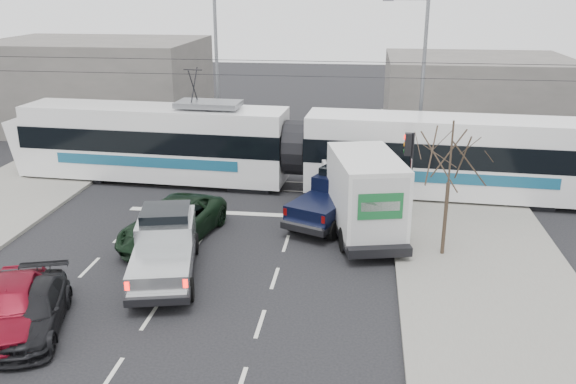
# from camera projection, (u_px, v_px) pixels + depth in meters

# --- Properties ---
(ground) EXTENTS (120.00, 120.00, 0.00)m
(ground) POSITION_uv_depth(u_px,v_px,m) (226.00, 275.00, 21.16)
(ground) COLOR black
(ground) RESTS_ON ground
(sidewalk_right) EXTENTS (6.00, 60.00, 0.15)m
(sidewalk_right) POSITION_uv_depth(u_px,v_px,m) (494.00, 289.00, 20.06)
(sidewalk_right) COLOR gray
(sidewalk_right) RESTS_ON ground
(rails) EXTENTS (60.00, 1.60, 0.03)m
(rails) POSITION_uv_depth(u_px,v_px,m) (270.00, 186.00, 30.54)
(rails) COLOR #33302D
(rails) RESTS_ON ground
(building_left) EXTENTS (14.00, 10.00, 6.00)m
(building_left) POSITION_uv_depth(u_px,v_px,m) (98.00, 84.00, 42.51)
(building_left) COLOR slate
(building_left) RESTS_ON ground
(building_right) EXTENTS (12.00, 10.00, 5.00)m
(building_right) POSITION_uv_depth(u_px,v_px,m) (475.00, 94.00, 41.46)
(building_right) COLOR slate
(building_right) RESTS_ON ground
(bare_tree) EXTENTS (2.40, 2.40, 5.00)m
(bare_tree) POSITION_uv_depth(u_px,v_px,m) (450.00, 158.00, 21.38)
(bare_tree) COLOR #47382B
(bare_tree) RESTS_ON ground
(traffic_signal) EXTENTS (0.44, 0.44, 3.60)m
(traffic_signal) POSITION_uv_depth(u_px,v_px,m) (409.00, 156.00, 25.60)
(traffic_signal) COLOR black
(traffic_signal) RESTS_ON ground
(street_lamp_near) EXTENTS (2.38, 0.25, 9.00)m
(street_lamp_near) POSITION_uv_depth(u_px,v_px,m) (419.00, 75.00, 31.78)
(street_lamp_near) COLOR slate
(street_lamp_near) RESTS_ON ground
(street_lamp_far) EXTENTS (2.38, 0.25, 9.00)m
(street_lamp_far) POSITION_uv_depth(u_px,v_px,m) (214.00, 66.00, 35.02)
(street_lamp_far) COLOR slate
(street_lamp_far) RESTS_ON ground
(catenary) EXTENTS (60.00, 0.20, 7.00)m
(catenary) POSITION_uv_depth(u_px,v_px,m) (270.00, 109.00, 29.29)
(catenary) COLOR black
(catenary) RESTS_ON ground
(tram) EXTENTS (28.01, 4.44, 5.69)m
(tram) POSITION_uv_depth(u_px,v_px,m) (295.00, 149.00, 29.58)
(tram) COLOR white
(tram) RESTS_ON ground
(silver_pickup) EXTENTS (3.19, 6.05, 2.09)m
(silver_pickup) POSITION_uv_depth(u_px,v_px,m) (165.00, 244.00, 21.12)
(silver_pickup) COLOR black
(silver_pickup) RESTS_ON ground
(box_truck) EXTENTS (3.78, 7.11, 3.38)m
(box_truck) POSITION_uv_depth(u_px,v_px,m) (362.00, 194.00, 24.30)
(box_truck) COLOR black
(box_truck) RESTS_ON ground
(navy_pickup) EXTENTS (3.87, 5.58, 2.22)m
(navy_pickup) POSITION_uv_depth(u_px,v_px,m) (336.00, 196.00, 25.81)
(navy_pickup) COLOR black
(navy_pickup) RESTS_ON ground
(green_car) EXTENTS (3.46, 5.93, 1.55)m
(green_car) POSITION_uv_depth(u_px,v_px,m) (173.00, 222.00, 23.79)
(green_car) COLOR black
(green_car) RESTS_ON ground
(red_car) EXTENTS (3.22, 4.80, 1.52)m
(red_car) POSITION_uv_depth(u_px,v_px,m) (11.00, 306.00, 17.61)
(red_car) COLOR maroon
(red_car) RESTS_ON ground
(dark_car) EXTENTS (2.94, 4.66, 1.26)m
(dark_car) POSITION_uv_depth(u_px,v_px,m) (32.00, 311.00, 17.61)
(dark_car) COLOR black
(dark_car) RESTS_ON ground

